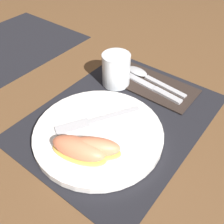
{
  "coord_description": "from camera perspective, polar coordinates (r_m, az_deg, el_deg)",
  "views": [
    {
      "loc": [
        -0.37,
        -0.26,
        0.43
      ],
      "look_at": [
        -0.02,
        0.01,
        0.02
      ],
      "focal_mm": 42.0,
      "sensor_mm": 36.0,
      "label": 1
    }
  ],
  "objects": [
    {
      "name": "juice_glass",
      "position": [
        0.7,
        0.89,
        8.9
      ],
      "size": [
        0.07,
        0.07,
        0.09
      ],
      "color": "silver",
      "rests_on": "placemat"
    },
    {
      "name": "spoon",
      "position": [
        0.74,
        7.05,
        7.99
      ],
      "size": [
        0.04,
        0.19,
        0.01
      ],
      "color": "#BCBCC1",
      "rests_on": "napkin"
    },
    {
      "name": "citrus_wedge_0",
      "position": [
        0.51,
        -7.29,
        -7.98
      ],
      "size": [
        0.08,
        0.13,
        0.04
      ],
      "color": "#F7C656",
      "rests_on": "plate"
    },
    {
      "name": "fork",
      "position": [
        0.58,
        -4.23,
        -2.08
      ],
      "size": [
        0.18,
        0.12,
        0.0
      ],
      "color": "#BCBCC1",
      "rests_on": "plate"
    },
    {
      "name": "napkin",
      "position": [
        0.72,
        8.63,
        5.92
      ],
      "size": [
        0.12,
        0.23,
        0.0
      ],
      "color": "#2D231E",
      "rests_on": "placemat"
    },
    {
      "name": "citrus_wedge_1",
      "position": [
        0.51,
        -4.18,
        -7.72
      ],
      "size": [
        0.09,
        0.12,
        0.04
      ],
      "color": "#F7C656",
      "rests_on": "plate"
    },
    {
      "name": "knife",
      "position": [
        0.7,
        8.31,
        5.55
      ],
      "size": [
        0.04,
        0.2,
        0.01
      ],
      "color": "#BCBCC1",
      "rests_on": "napkin"
    },
    {
      "name": "placemat_far",
      "position": [
        0.96,
        -22.38,
        12.86
      ],
      "size": [
        0.46,
        0.35,
        0.0
      ],
      "color": "black",
      "rests_on": "ground_plane"
    },
    {
      "name": "ground_plane",
      "position": [
        0.62,
        1.76,
        -1.18
      ],
      "size": [
        3.0,
        3.0,
        0.0
      ],
      "primitive_type": "plane",
      "color": "brown"
    },
    {
      "name": "placemat",
      "position": [
        0.62,
        1.76,
        -1.04
      ],
      "size": [
        0.46,
        0.35,
        0.0
      ],
      "color": "black",
      "rests_on": "ground_plane"
    },
    {
      "name": "plate",
      "position": [
        0.57,
        -2.82,
        -4.75
      ],
      "size": [
        0.28,
        0.28,
        0.02
      ],
      "color": "white",
      "rests_on": "placemat"
    }
  ]
}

